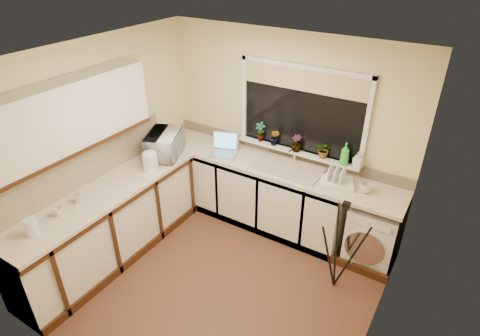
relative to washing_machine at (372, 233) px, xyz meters
name	(u,v)px	position (x,y,z in m)	size (l,w,h in m)	color
floor	(220,280)	(-1.29, -1.21, -0.37)	(3.20, 3.20, 0.00)	brown
ceiling	(212,60)	(-1.29, -1.21, 2.08)	(3.20, 3.20, 0.00)	white
wall_back	(285,132)	(-1.29, 0.29, 0.85)	(3.20, 3.20, 0.00)	beige
wall_front	(92,289)	(-1.29, -2.71, 0.85)	(3.20, 3.20, 0.00)	beige
wall_left	(102,148)	(-2.89, -1.21, 0.85)	(3.00, 3.00, 0.00)	beige
wall_right	(385,246)	(0.31, -1.21, 0.85)	(3.00, 3.00, 0.00)	beige
base_cabinet_back	(250,189)	(-1.62, -0.01, 0.06)	(2.55, 0.60, 0.86)	silver
base_cabinet_left	(111,225)	(-2.59, -1.51, 0.06)	(0.54, 2.40, 0.86)	silver
worktop_back	(273,166)	(-1.29, -0.01, 0.51)	(3.20, 0.60, 0.04)	beige
worktop_left	(105,193)	(-2.59, -1.51, 0.51)	(0.60, 2.40, 0.04)	beige
upper_cabinet	(66,117)	(-2.73, -1.66, 1.43)	(0.28, 1.90, 0.70)	silver
splashback_left	(83,167)	(-2.88, -1.51, 0.75)	(0.02, 2.40, 0.45)	beige
splashback_back	(284,150)	(-1.29, 0.27, 0.60)	(3.20, 0.02, 0.14)	beige
window_glass	(302,111)	(-1.09, 0.27, 1.18)	(1.50, 0.02, 1.00)	black
window_blind	(303,80)	(-1.09, 0.25, 1.55)	(1.50, 0.02, 0.25)	tan
windowsill	(296,151)	(-1.09, 0.22, 0.66)	(1.60, 0.14, 0.03)	white
sink	(288,168)	(-1.09, -0.01, 0.54)	(0.82, 0.46, 0.03)	tan
faucet	(295,154)	(-1.09, 0.17, 0.65)	(0.03, 0.03, 0.24)	silver
washing_machine	(372,233)	(0.00, 0.00, 0.00)	(0.53, 0.51, 0.75)	white
laptop	(224,148)	(-1.98, -0.05, 0.59)	(0.42, 0.41, 0.25)	#9898A0
kettle	(150,162)	(-2.47, -0.90, 0.64)	(0.17, 0.17, 0.23)	white
dish_rack	(337,183)	(-0.47, -0.05, 0.55)	(0.36, 0.27, 0.05)	white
tripod	(340,247)	(-0.19, -0.62, 0.18)	(0.54, 0.54, 1.10)	black
glass_jug	(32,227)	(-2.59, -2.37, 0.61)	(0.12, 0.12, 0.17)	white
steel_jar	(78,198)	(-2.67, -1.80, 0.58)	(0.07, 0.07, 0.10)	silver
microwave	(165,144)	(-2.58, -0.52, 0.68)	(0.56, 0.38, 0.31)	silver
plant_a	(260,132)	(-1.61, 0.21, 0.81)	(0.14, 0.09, 0.26)	#999999
plant_b	(275,137)	(-1.39, 0.20, 0.78)	(0.12, 0.10, 0.22)	#999999
plant_c	(296,143)	(-1.10, 0.19, 0.78)	(0.12, 0.12, 0.22)	#999999
plant_d	(324,150)	(-0.75, 0.21, 0.78)	(0.18, 0.16, 0.20)	#999999
soap_bottle_green	(345,154)	(-0.49, 0.19, 0.81)	(0.10, 0.10, 0.27)	green
soap_bottle_clear	(358,160)	(-0.33, 0.18, 0.78)	(0.09, 0.10, 0.21)	#999999
cup_back	(366,188)	(-0.15, -0.02, 0.58)	(0.14, 0.14, 0.11)	silver
cup_left	(58,212)	(-2.64, -2.06, 0.57)	(0.10, 0.10, 0.09)	beige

